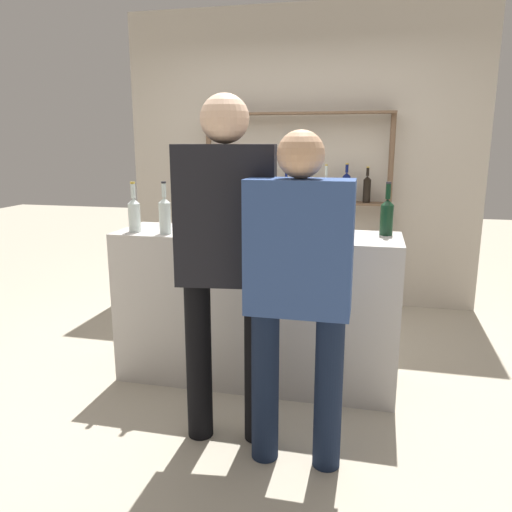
% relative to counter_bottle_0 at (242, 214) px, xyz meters
% --- Properties ---
extents(ground_plane, '(16.00, 16.00, 0.00)m').
position_rel_counter_bottle_0_xyz_m(ground_plane, '(0.08, 0.04, -1.13)').
color(ground_plane, '#B2A893').
extents(bar_counter, '(1.81, 0.52, 1.00)m').
position_rel_counter_bottle_0_xyz_m(bar_counter, '(0.08, 0.04, -0.63)').
color(bar_counter, '#B7B2AD').
rests_on(bar_counter, ground_plane).
extents(back_wall, '(3.41, 0.12, 2.80)m').
position_rel_counter_bottle_0_xyz_m(back_wall, '(0.08, 1.90, 0.27)').
color(back_wall, '#B2A899').
rests_on(back_wall, ground_plane).
extents(back_shelf, '(1.77, 0.18, 1.83)m').
position_rel_counter_bottle_0_xyz_m(back_shelf, '(0.08, 1.72, 0.06)').
color(back_shelf, brown).
rests_on(back_shelf, ground_plane).
extents(counter_bottle_0, '(0.08, 0.08, 0.32)m').
position_rel_counter_bottle_0_xyz_m(counter_bottle_0, '(0.00, 0.00, 0.00)').
color(counter_bottle_0, black).
rests_on(counter_bottle_0, bar_counter).
extents(counter_bottle_1, '(0.07, 0.07, 0.33)m').
position_rel_counter_bottle_0_xyz_m(counter_bottle_1, '(-0.47, -0.11, -0.00)').
color(counter_bottle_1, silver).
rests_on(counter_bottle_1, bar_counter).
extents(counter_bottle_2, '(0.08, 0.08, 0.32)m').
position_rel_counter_bottle_0_xyz_m(counter_bottle_2, '(-0.69, -0.09, -0.01)').
color(counter_bottle_2, silver).
rests_on(counter_bottle_2, bar_counter).
extents(counter_bottle_3, '(0.08, 0.08, 0.33)m').
position_rel_counter_bottle_0_xyz_m(counter_bottle_3, '(0.89, 0.16, -0.00)').
color(counter_bottle_3, black).
rests_on(counter_bottle_3, bar_counter).
extents(counter_bottle_4, '(0.08, 0.08, 0.33)m').
position_rel_counter_bottle_0_xyz_m(counter_bottle_4, '(0.21, 0.11, 0.00)').
color(counter_bottle_4, black).
rests_on(counter_bottle_4, bar_counter).
extents(wine_glass, '(0.07, 0.07, 0.16)m').
position_rel_counter_bottle_0_xyz_m(wine_glass, '(0.24, -0.12, -0.01)').
color(wine_glass, silver).
rests_on(wine_glass, bar_counter).
extents(ice_bucket, '(0.21, 0.21, 0.20)m').
position_rel_counter_bottle_0_xyz_m(ice_bucket, '(0.42, 0.14, -0.02)').
color(ice_bucket, '#846647').
rests_on(ice_bucket, bar_counter).
extents(cork_jar, '(0.14, 0.14, 0.15)m').
position_rel_counter_bottle_0_xyz_m(cork_jar, '(-0.13, 0.06, -0.05)').
color(cork_jar, silver).
rests_on(cork_jar, bar_counter).
extents(customer_center, '(0.51, 0.27, 1.79)m').
position_rel_counter_bottle_0_xyz_m(customer_center, '(0.09, -0.66, -0.08)').
color(customer_center, black).
rests_on(customer_center, ground_plane).
extents(customer_right, '(0.49, 0.21, 1.62)m').
position_rel_counter_bottle_0_xyz_m(customer_right, '(0.48, -0.79, -0.19)').
color(customer_right, '#121C33').
rests_on(customer_right, ground_plane).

